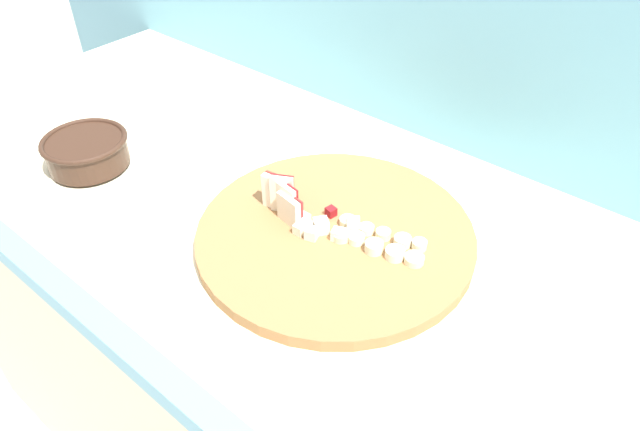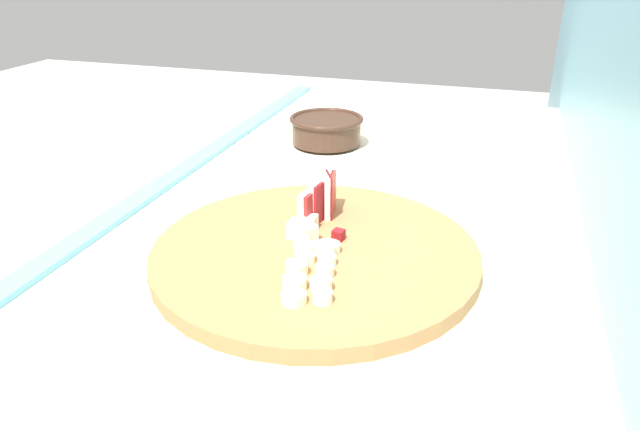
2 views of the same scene
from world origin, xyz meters
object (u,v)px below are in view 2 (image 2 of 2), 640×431
Objects in this scene: apple_wedge_fan at (321,199)px; apple_dice_pile at (308,233)px; cutting_board at (316,254)px; ceramic_bowl at (327,129)px; banana_slice_rows at (310,271)px.

apple_wedge_fan is 0.08m from apple_dice_pile.
apple_dice_pile is at bearing -135.00° from cutting_board.
ceramic_bowl is at bearing -164.68° from cutting_board.
apple_wedge_fan reaches higher than ceramic_bowl.
apple_wedge_fan is 0.59× the size of banana_slice_rows.
apple_wedge_fan is at bearing -166.79° from cutting_board.
banana_slice_rows is (0.07, 0.02, 0.02)m from cutting_board.
apple_dice_pile is at bearing -160.16° from banana_slice_rows.
banana_slice_rows is (0.16, 0.04, -0.02)m from apple_wedge_fan.
ceramic_bowl is (-0.55, -0.15, 0.01)m from banana_slice_rows.
apple_dice_pile reaches higher than cutting_board.
apple_dice_pile is (-0.02, -0.02, 0.02)m from cutting_board.
cutting_board is at bearing 15.32° from ceramic_bowl.
cutting_board is 2.83× the size of ceramic_bowl.
ceramic_bowl is at bearing -165.09° from banana_slice_rows.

